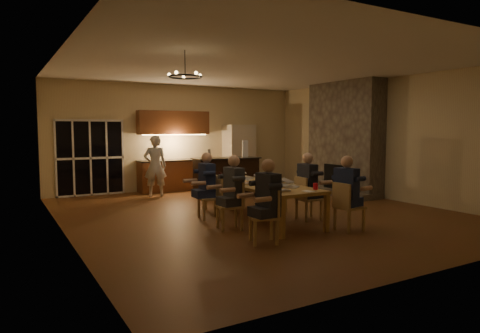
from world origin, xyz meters
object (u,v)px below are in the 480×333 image
laptop_b (292,181)px  mug_back (224,178)px  chair_left_near (264,216)px  mug_front (268,184)px  laptop_a (280,185)px  refrigerator (239,155)px  chair_right_near (349,207)px  person_left_far (207,185)px  bar_island (226,177)px  redcup_near (316,186)px  plate_far (257,178)px  chair_left_mid (230,206)px  bar_bottle (209,154)px  redcup_mid (233,180)px  can_cola (220,175)px  can_right (265,178)px  can_silver (282,184)px  redcup_far (230,174)px  dining_table (258,201)px  laptop_c (246,178)px  person_left_near (268,201)px  mug_mid (248,178)px  standing_person (155,166)px  laptop_e (225,174)px  chair_left_far (210,197)px  laptop_d (266,177)px  plate_left (270,189)px  person_right_mid (307,186)px  plate_near (288,185)px  chandelier (185,77)px  chair_right_far (275,192)px  laptop_f (242,173)px  person_right_near (346,193)px  chair_right_mid (309,198)px  bar_blender (245,149)px

laptop_b → mug_back: size_ratio=3.20×
chair_left_near → mug_back: bearing=-173.1°
mug_front → laptop_a: bearing=-104.5°
refrigerator → chair_right_near: refrigerator is taller
person_left_far → bar_island: bearing=147.2°
redcup_near → plate_far: bearing=88.9°
chair_left_near → chair_left_mid: (-0.02, 1.12, 0.00)m
chair_left_mid → bar_bottle: bar_bottle is taller
redcup_mid → can_cola: 0.99m
can_right → can_silver: bearing=-104.5°
chair_right_near → plate_far: size_ratio=3.70×
redcup_far → can_right: bearing=-79.1°
mug_back → laptop_a: bearing=-86.8°
laptop_a → mug_front: bearing=-102.3°
dining_table → can_cola: size_ratio=26.61×
laptop_b → laptop_c: (-0.48, 0.92, 0.00)m
person_left_near → mug_mid: 2.31m
chair_left_near → chair_left_mid: bearing=-159.2°
dining_table → chair_right_near: 1.90m
standing_person → mug_front: bearing=115.6°
laptop_e → chair_left_far: bearing=23.0°
chair_left_mid → laptop_d: laptop_d is taller
dining_table → can_cola: (-0.19, 1.33, 0.44)m
plate_left → laptop_a: bearing=-63.9°
person_left_far → can_silver: bearing=39.6°
person_right_mid → mug_front: 0.94m
mug_mid → can_right: can_right is taller
plate_near → chair_left_mid: bearing=173.7°
refrigerator → standing_person: 3.18m
laptop_a → chandelier: bearing=-20.5°
chair_left_mid → can_cola: chair_left_mid is taller
refrigerator → can_silver: size_ratio=16.67×
mug_front → plate_far: (0.53, 1.25, -0.04)m
chair_left_far → bar_bottle: bar_bottle is taller
can_silver → laptop_b: bearing=-47.3°
laptop_b → chair_right_far: bearing=29.3°
chair_right_near → plate_near: size_ratio=3.23×
redcup_near → chair_left_near: bearing=-167.3°
laptop_b → mug_mid: laptop_b is taller
laptop_f → person_right_near: bearing=-86.2°
chair_right_near → mug_front: (-0.99, 1.18, 0.36)m
chair_right_mid → refrigerator: bearing=-9.0°
mug_back → chair_left_far: bearing=-147.8°
dining_table → bar_bottle: 3.13m
refrigerator → person_left_far: refrigerator is taller
chair_right_near → bar_bottle: size_ratio=3.71×
redcup_near → can_silver: bearing=117.9°
chair_right_far → bar_blender: bar_blender is taller
person_left_far → bar_blender: bearing=138.2°
chair_right_far → person_right_near: person_right_near is taller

